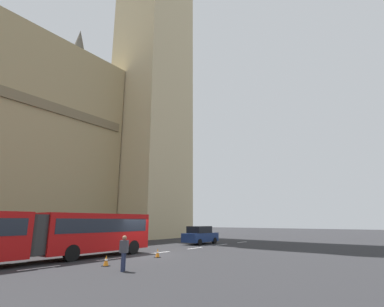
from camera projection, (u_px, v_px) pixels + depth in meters
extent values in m
plane|color=#262628|center=(142.00, 255.00, 20.59)|extent=(160.00, 160.00, 0.00)
cube|color=silver|center=(40.00, 268.00, 14.91)|extent=(2.20, 0.16, 0.01)
cube|color=silver|center=(112.00, 259.00, 18.49)|extent=(2.20, 0.16, 0.01)
cube|color=silver|center=(160.00, 253.00, 22.08)|extent=(2.20, 0.16, 0.01)
cube|color=silver|center=(195.00, 248.00, 25.66)|extent=(2.20, 0.16, 0.01)
cube|color=silver|center=(221.00, 245.00, 29.25)|extent=(2.20, 0.16, 0.01)
cube|color=silver|center=(242.00, 242.00, 32.83)|extent=(2.20, 0.16, 0.01)
cube|color=#C6B284|center=(152.00, 80.00, 48.48)|extent=(9.85, 9.85, 51.66)
cone|color=#565147|center=(79.00, 45.00, 42.35)|extent=(2.40, 2.40, 4.85)
cube|color=#B20F0F|center=(95.00, 232.00, 20.06)|extent=(7.91, 2.50, 2.50)
cube|color=#1E232D|center=(96.00, 225.00, 20.17)|extent=(7.27, 2.54, 0.90)
cylinder|color=#2D2D2D|center=(30.00, 234.00, 16.63)|extent=(2.38, 2.38, 2.25)
cylinder|color=black|center=(133.00, 247.00, 21.11)|extent=(1.00, 0.30, 1.00)
cylinder|color=black|center=(71.00, 253.00, 17.29)|extent=(1.00, 0.30, 1.00)
cube|color=navy|center=(201.00, 237.00, 30.31)|extent=(4.40, 1.80, 0.90)
cube|color=black|center=(199.00, 230.00, 30.34)|extent=(2.46, 1.66, 0.70)
cylinder|color=black|center=(214.00, 241.00, 30.85)|extent=(0.64, 0.30, 0.64)
cylinder|color=black|center=(199.00, 242.00, 28.66)|extent=(0.64, 0.30, 0.64)
cube|color=black|center=(106.00, 266.00, 15.51)|extent=(0.36, 0.36, 0.03)
cone|color=orange|center=(106.00, 260.00, 15.58)|extent=(0.28, 0.28, 0.55)
cylinder|color=white|center=(106.00, 260.00, 15.58)|extent=(0.17, 0.17, 0.08)
cube|color=black|center=(158.00, 257.00, 19.19)|extent=(0.36, 0.36, 0.03)
cone|color=orange|center=(158.00, 253.00, 19.25)|extent=(0.28, 0.28, 0.55)
cylinder|color=white|center=(158.00, 252.00, 19.26)|extent=(0.17, 0.17, 0.08)
cylinder|color=#262D4C|center=(123.00, 262.00, 13.93)|extent=(0.16, 0.16, 0.86)
cylinder|color=#262D4C|center=(124.00, 262.00, 14.12)|extent=(0.16, 0.16, 0.86)
cube|color=#3F3F47|center=(124.00, 247.00, 14.19)|extent=(0.40, 0.47, 0.60)
sphere|color=#936B4C|center=(125.00, 238.00, 14.29)|extent=(0.22, 0.22, 0.22)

